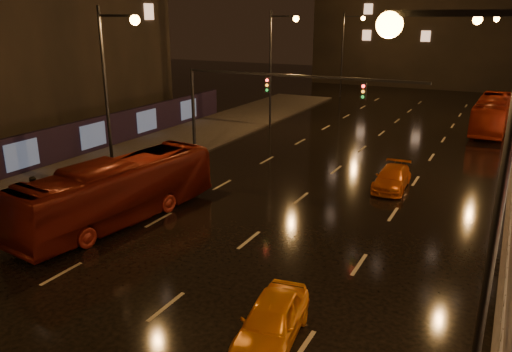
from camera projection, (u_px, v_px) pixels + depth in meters
The scene contains 11 objects.
ground at pixel (326, 178), 30.57m from camera, with size 140.00×140.00×0.00m, color black.
sidewalk_left at pixel (101, 169), 32.22m from camera, with size 7.00×70.00×0.15m, color #38332D.
hoarding_left at pixel (20, 155), 30.94m from camera, with size 0.30×46.00×2.50m, color black.
traffic_signal at pixel (253, 95), 31.34m from camera, with size 15.31×0.32×6.20m.
streetlight_right at pixel (463, 183), 9.48m from camera, with size 2.64×0.50×10.00m.
railing_right at pixel (512, 202), 24.14m from camera, with size 0.05×56.00×1.00m.
bus_red at pixel (118, 191), 23.79m from camera, with size 2.55×10.89×3.03m, color #63160E.
bus_curb at pixel (492, 114), 42.93m from camera, with size 2.49×10.66×2.97m, color maroon.
taxi_near at pixel (271, 321), 15.04m from camera, with size 1.63×4.06×1.38m, color orange.
taxi_far at pixel (392, 178), 28.62m from camera, with size 1.73×4.26×1.24m, color #C35412.
pedestrian_b at pixel (35, 193), 24.88m from camera, with size 0.86×0.67×1.77m, color black.
Camera 1 is at (9.55, -7.80, 9.44)m, focal length 35.00 mm.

